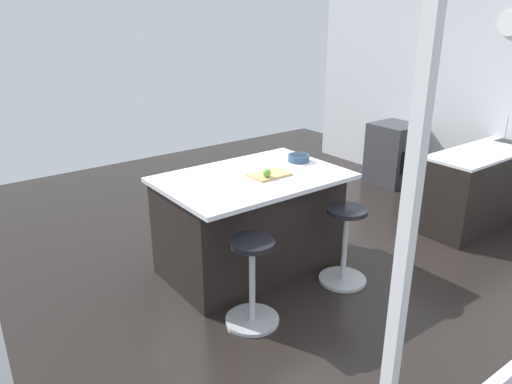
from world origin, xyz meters
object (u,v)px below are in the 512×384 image
at_px(apple_green, 267,173).
at_px(stool_middle, 252,284).
at_px(kitchen_island, 250,221).
at_px(oven_range, 394,153).
at_px(stool_by_window, 345,248).
at_px(cutting_board, 269,175).
at_px(fruit_bowl, 299,158).

bearing_deg(apple_green, stool_middle, 43.79).
height_order(kitchen_island, stool_middle, kitchen_island).
xyz_separation_m(kitchen_island, stool_middle, (0.53, 0.75, -0.14)).
bearing_deg(oven_range, stool_by_window, 30.16).
relative_size(oven_range, stool_middle, 1.18).
relative_size(kitchen_island, cutting_board, 4.67).
height_order(oven_range, cutting_board, cutting_board).
xyz_separation_m(stool_by_window, fruit_bowl, (-0.11, -0.78, 0.65)).
relative_size(apple_green, fruit_bowl, 0.34).
height_order(oven_range, stool_middle, oven_range).
xyz_separation_m(kitchen_island, cutting_board, (-0.12, 0.14, 0.48)).
bearing_deg(cutting_board, stool_middle, 43.16).
bearing_deg(oven_range, stool_middle, 22.50).
height_order(kitchen_island, stool_by_window, kitchen_island).
height_order(stool_middle, fruit_bowl, fruit_bowl).
height_order(oven_range, apple_green, apple_green).
bearing_deg(fruit_bowl, stool_middle, 33.81).
bearing_deg(kitchen_island, fruit_bowl, -177.13).
bearing_deg(fruit_bowl, kitchen_island, 2.87).
distance_m(oven_range, fruit_bowl, 2.68).
height_order(stool_middle, apple_green, apple_green).
relative_size(kitchen_island, stool_by_window, 2.29).
bearing_deg(fruit_bowl, cutting_board, 18.24).
distance_m(cutting_board, apple_green, 0.11).
bearing_deg(oven_range, apple_green, 17.40).
xyz_separation_m(oven_range, stool_middle, (3.67, 1.52, -0.09)).
relative_size(cutting_board, fruit_bowl, 1.68).
bearing_deg(cutting_board, oven_range, -163.21).
distance_m(stool_by_window, fruit_bowl, 1.02).
distance_m(stool_by_window, cutting_board, 0.96).
relative_size(stool_by_window, apple_green, 10.04).
relative_size(stool_middle, cutting_board, 2.04).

